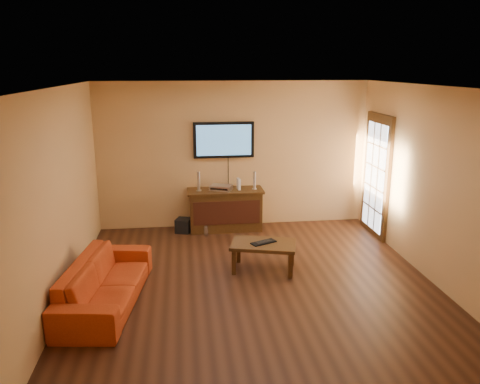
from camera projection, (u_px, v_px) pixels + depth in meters
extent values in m
plane|color=black|center=(253.00, 281.00, 6.63)|extent=(5.00, 5.00, 0.00)
plane|color=tan|center=(234.00, 155.00, 8.68)|extent=(5.00, 0.00, 5.00)
plane|color=tan|center=(61.00, 195.00, 5.98)|extent=(0.00, 5.00, 5.00)
plane|color=tan|center=(429.00, 184.00, 6.58)|extent=(0.00, 5.00, 5.00)
plane|color=white|center=(255.00, 87.00, 5.93)|extent=(5.00, 5.00, 0.00)
cube|color=#38210C|center=(376.00, 177.00, 8.29)|extent=(0.06, 1.02, 2.22)
cube|color=white|center=(374.00, 177.00, 8.28)|extent=(0.01, 0.79, 1.89)
cube|color=#38210C|center=(225.00, 211.00, 8.66)|extent=(1.31, 0.49, 0.72)
cube|color=black|center=(227.00, 213.00, 8.41)|extent=(1.20, 0.02, 0.43)
cube|color=#38210C|center=(225.00, 191.00, 8.56)|extent=(1.39, 0.53, 0.04)
cube|color=black|center=(224.00, 140.00, 8.54)|extent=(1.11, 0.07, 0.66)
cube|color=#4986BF|center=(224.00, 140.00, 8.50)|extent=(1.00, 0.01, 0.56)
cube|color=#38210C|center=(263.00, 244.00, 6.90)|extent=(1.06, 0.80, 0.05)
cube|color=#38210C|center=(234.00, 262.00, 6.80)|extent=(0.06, 0.06, 0.38)
cube|color=#38210C|center=(290.00, 266.00, 6.69)|extent=(0.06, 0.06, 0.38)
cube|color=#38210C|center=(238.00, 251.00, 7.23)|extent=(0.06, 0.06, 0.38)
cube|color=#38210C|center=(292.00, 254.00, 7.11)|extent=(0.06, 0.06, 0.38)
imported|color=#B33913|center=(105.00, 275.00, 5.93)|extent=(0.85, 2.06, 0.78)
cylinder|color=silver|center=(199.00, 190.00, 8.48)|extent=(0.10, 0.10, 0.01)
cylinder|color=silver|center=(199.00, 181.00, 8.44)|extent=(0.05, 0.05, 0.34)
cylinder|color=silver|center=(254.00, 189.00, 8.60)|extent=(0.09, 0.09, 0.01)
cylinder|color=silver|center=(254.00, 180.00, 8.55)|extent=(0.05, 0.05, 0.32)
cube|color=silver|center=(221.00, 187.00, 8.54)|extent=(0.45, 0.39, 0.09)
cube|color=white|center=(239.00, 184.00, 8.55)|extent=(0.06, 0.15, 0.21)
cube|color=black|center=(184.00, 225.00, 8.56)|extent=(0.33, 0.33, 0.26)
cylinder|color=white|center=(206.00, 231.00, 8.37)|extent=(0.07, 0.07, 0.18)
sphere|color=white|center=(206.00, 226.00, 8.35)|extent=(0.04, 0.04, 0.04)
cube|color=black|center=(264.00, 242.00, 6.89)|extent=(0.41, 0.29, 0.02)
cube|color=black|center=(264.00, 242.00, 6.89)|extent=(0.27, 0.20, 0.01)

